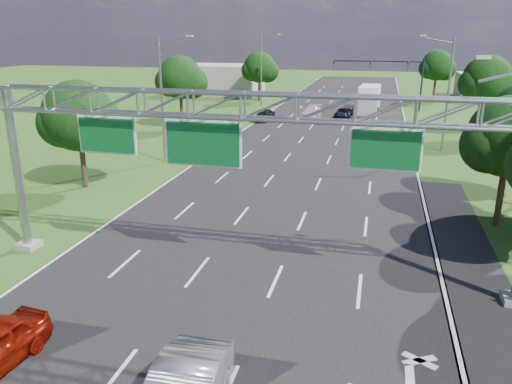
% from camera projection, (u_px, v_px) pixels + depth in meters
% --- Properties ---
extents(ground, '(220.00, 220.00, 0.00)m').
position_uv_depth(ground, '(301.00, 170.00, 39.24)').
color(ground, '#284E17').
rests_on(ground, ground).
extents(road, '(18.00, 180.00, 0.02)m').
position_uv_depth(road, '(301.00, 170.00, 39.24)').
color(road, black).
rests_on(road, ground).
extents(road_flare, '(3.00, 30.00, 0.02)m').
position_uv_depth(road_flare, '(472.00, 277.00, 22.12)').
color(road_flare, black).
rests_on(road_flare, ground).
extents(sign_gantry, '(23.50, 1.00, 9.56)m').
position_uv_depth(sign_gantry, '(245.00, 121.00, 20.42)').
color(sign_gantry, gray).
rests_on(sign_gantry, ground).
extents(traffic_signal, '(12.21, 0.24, 7.00)m').
position_uv_depth(traffic_signal, '(396.00, 72.00, 68.32)').
color(traffic_signal, black).
rests_on(traffic_signal, ground).
extents(streetlight_l_near, '(2.97, 0.22, 10.16)m').
position_uv_depth(streetlight_l_near, '(164.00, 95.00, 40.12)').
color(streetlight_l_near, gray).
rests_on(streetlight_l_near, ground).
extents(streetlight_l_far, '(2.97, 0.22, 10.16)m').
position_uv_depth(streetlight_l_far, '(263.00, 67.00, 72.49)').
color(streetlight_l_far, gray).
rests_on(streetlight_l_far, ground).
extents(streetlight_r_mid, '(2.97, 0.22, 10.16)m').
position_uv_depth(streetlight_r_mid, '(446.00, 89.00, 44.21)').
color(streetlight_r_mid, gray).
rests_on(streetlight_r_mid, ground).
extents(tree_verge_la, '(5.76, 4.80, 7.40)m').
position_uv_depth(tree_verge_la, '(80.00, 119.00, 33.61)').
color(tree_verge_la, '#2D2116').
rests_on(tree_verge_la, ground).
extents(tree_verge_lb, '(5.76, 4.80, 8.06)m').
position_uv_depth(tree_verge_lb, '(181.00, 79.00, 55.13)').
color(tree_verge_lb, '#2D2116').
rests_on(tree_verge_lb, ground).
extents(tree_verge_lc, '(5.76, 4.80, 7.62)m').
position_uv_depth(tree_verge_lc, '(260.00, 69.00, 77.70)').
color(tree_verge_lc, '#2D2116').
rests_on(tree_verge_lc, ground).
extents(tree_verge_rd, '(5.76, 4.80, 8.28)m').
position_uv_depth(tree_verge_rd, '(487.00, 81.00, 50.53)').
color(tree_verge_rd, '#2D2116').
rests_on(tree_verge_rd, ground).
extents(tree_verge_re, '(5.76, 4.80, 7.84)m').
position_uv_depth(tree_verge_re, '(437.00, 67.00, 78.86)').
color(tree_verge_re, '#2D2116').
rests_on(tree_verge_re, ground).
extents(building_left, '(14.00, 10.00, 5.00)m').
position_uv_depth(building_left, '(220.00, 79.00, 87.89)').
color(building_left, '#A6998B').
rests_on(building_left, ground).
extents(building_right, '(12.00, 9.00, 4.00)m').
position_uv_depth(building_right, '(497.00, 86.00, 81.24)').
color(building_right, '#A6998B').
rests_on(building_right, ground).
extents(car_queue_a, '(2.45, 5.12, 1.44)m').
position_uv_depth(car_queue_a, '(311.00, 112.00, 63.37)').
color(car_queue_a, silver).
rests_on(car_queue_a, ground).
extents(car_queue_b, '(2.13, 4.28, 1.16)m').
position_uv_depth(car_queue_b, '(343.00, 113.00, 63.52)').
color(car_queue_b, black).
rests_on(car_queue_b, ground).
extents(car_queue_c, '(2.18, 4.35, 1.42)m').
position_uv_depth(car_queue_c, '(264.00, 115.00, 61.10)').
color(car_queue_c, black).
rests_on(car_queue_c, ground).
extents(box_truck, '(2.96, 9.01, 3.36)m').
position_uv_depth(box_truck, '(369.00, 99.00, 68.46)').
color(box_truck, silver).
rests_on(box_truck, ground).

